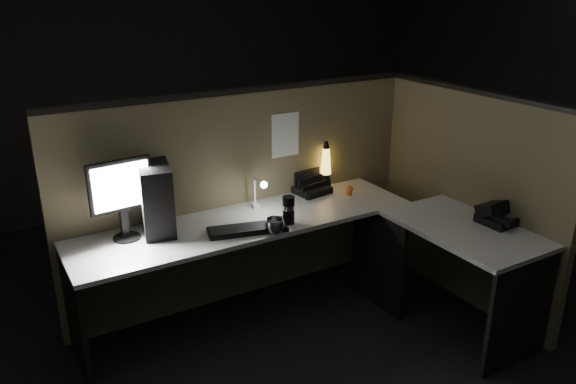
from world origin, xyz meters
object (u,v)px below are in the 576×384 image
pc_tower (156,197)px  lava_lamp (326,169)px  monitor (121,192)px  keyboard (247,229)px  desk_phone (498,214)px

pc_tower → lava_lamp: pc_tower is taller
monitor → lava_lamp: 1.55m
pc_tower → monitor: (-0.21, -0.03, 0.08)m
keyboard → desk_phone: (1.46, -0.70, 0.04)m
pc_tower → monitor: size_ratio=0.87×
desk_phone → lava_lamp: bearing=116.4°
keyboard → lava_lamp: (0.86, 0.40, 0.14)m
monitor → desk_phone: (2.14, -0.99, -0.24)m
lava_lamp → desk_phone: bearing=-61.5°
pc_tower → lava_lamp: size_ratio=1.18×
keyboard → desk_phone: size_ratio=1.84×
lava_lamp → desk_phone: lava_lamp is taller
monitor → desk_phone: bearing=-30.5°
monitor → desk_phone: monitor is taller
pc_tower → monitor: bearing=-159.5°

